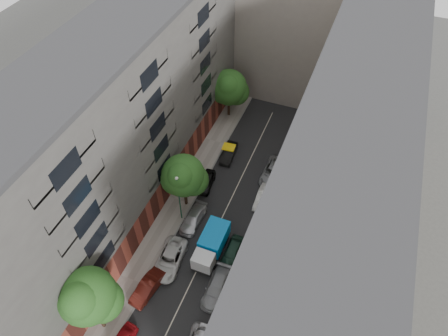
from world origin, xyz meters
The scene contains 22 objects.
ground centered at (0.00, 0.00, 0.00)m, with size 120.00×120.00×0.00m, color #4C4C49.
road_surface centered at (0.00, 0.00, 0.01)m, with size 8.00×44.00×0.02m, color black.
sidewalk_left centered at (-5.50, 0.00, 0.07)m, with size 3.00×44.00×0.15m, color gray.
sidewalk_right centered at (5.50, 0.00, 0.07)m, with size 3.00×44.00×0.15m, color gray.
building_left centered at (-11.00, 0.00, 10.00)m, with size 8.00×44.00×20.00m, color #4D4A48.
building_right centered at (11.00, 0.00, 10.00)m, with size 8.00×44.00×20.00m, color tan.
building_endcap centered at (0.00, 28.00, 9.00)m, with size 18.00×12.00×18.00m, color slate.
tarp_truck centered at (0.60, -5.03, 1.45)m, with size 2.33×5.69×2.63m.
car_left_1 centered at (-3.60, -11.40, 0.71)m, with size 1.51×4.34×1.43m, color #4A140E.
car_left_2 centered at (-2.96, -7.80, 0.75)m, with size 2.47×5.37×1.49m, color silver.
car_left_3 centered at (-2.80, -2.20, 0.66)m, with size 1.84×4.53×1.32m, color #BCBBC1.
car_left_4 centered at (-3.60, 3.40, 0.67)m, with size 1.57×3.91×1.33m, color black.
car_left_5 centered at (-2.80, 9.00, 0.68)m, with size 1.45×4.15×1.37m, color black.
car_right_1 centered at (2.80, -8.96, 0.72)m, with size 2.01×4.94×1.43m, color slate.
car_right_2 centered at (2.80, -4.60, 0.70)m, with size 1.66×4.13×1.41m, color #142E22.
car_right_3 centered at (3.60, 3.60, 0.67)m, with size 1.42×4.08×1.34m, color silver.
car_right_4 centered at (3.60, 7.80, 0.75)m, with size 2.48×5.38×1.49m, color slate.
tree_near centered at (-5.66, -16.12, 6.21)m, with size 5.19×4.90×8.95m.
tree_mid centered at (-4.58, -0.23, 4.97)m, with size 5.12×4.83×7.42m.
tree_far centered at (-5.72, 16.78, 4.82)m, with size 5.26×4.98×7.29m.
lamp_post centered at (-4.27, -2.22, 4.45)m, with size 0.36×0.36×7.06m.
pedestrian centered at (5.23, 4.14, 1.04)m, with size 0.65×0.43×1.79m, color black.
Camera 1 is at (9.98, -25.36, 37.66)m, focal length 32.00 mm.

